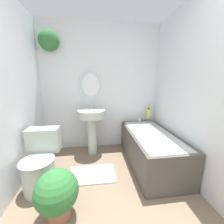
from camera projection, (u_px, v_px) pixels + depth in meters
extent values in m
cube|color=silver|center=(101.00, 89.00, 2.70)|extent=(2.35, 0.06, 2.40)
ellipsoid|color=silver|center=(91.00, 85.00, 2.62)|extent=(0.46, 0.02, 0.63)
ellipsoid|color=silver|center=(91.00, 85.00, 2.61)|extent=(0.42, 0.01, 0.59)
cylinder|color=#9E6042|center=(48.00, 36.00, 2.27)|extent=(0.15, 0.15, 0.08)
sphere|color=#2D6B33|center=(49.00, 41.00, 2.29)|extent=(0.33, 0.33, 0.33)
cube|color=silver|center=(203.00, 94.00, 1.64)|extent=(0.06, 2.57, 2.40)
cylinder|color=#B2BCB2|center=(39.00, 176.00, 1.70)|extent=(0.38, 0.38, 0.39)
cylinder|color=#97A097|center=(37.00, 161.00, 1.66)|extent=(0.41, 0.41, 0.02)
cube|color=#B2BCB2|center=(44.00, 139.00, 1.91)|extent=(0.41, 0.21, 0.33)
cylinder|color=#B2BCB2|center=(92.00, 136.00, 2.56)|extent=(0.17, 0.17, 0.70)
cylinder|color=#B2BCB2|center=(91.00, 114.00, 2.47)|extent=(0.50, 0.50, 0.14)
cylinder|color=silver|center=(91.00, 106.00, 2.57)|extent=(0.02, 0.02, 0.10)
cube|color=#4C4742|center=(151.00, 149.00, 2.25)|extent=(0.68, 1.41, 0.53)
cube|color=#B2BCB2|center=(151.00, 134.00, 2.20)|extent=(0.58, 1.31, 0.04)
cylinder|color=silver|center=(139.00, 120.00, 2.77)|extent=(0.04, 0.04, 0.08)
cylinder|color=gold|center=(148.00, 114.00, 2.78)|extent=(0.08, 0.08, 0.18)
cylinder|color=black|center=(149.00, 109.00, 2.76)|extent=(0.04, 0.04, 0.02)
cylinder|color=#9E6042|center=(59.00, 212.00, 1.37)|extent=(0.22, 0.22, 0.14)
sphere|color=#2D6B33|center=(57.00, 191.00, 1.32)|extent=(0.42, 0.42, 0.42)
cube|color=silver|center=(93.00, 174.00, 2.01)|extent=(0.65, 0.41, 0.02)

